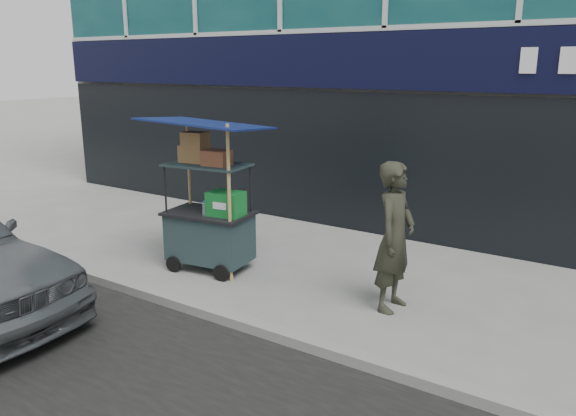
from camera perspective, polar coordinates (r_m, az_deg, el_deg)
The scene contains 4 objects.
ground at distance 6.71m, azimuth -5.43°, elevation -10.81°, with size 80.00×80.00×0.00m, color slate.
curb at distance 6.55m, azimuth -6.57°, elevation -10.94°, with size 80.00×0.18×0.12m, color gray.
vendor_cart at distance 7.95m, azimuth -7.94°, elevation -0.97°, with size 1.74×1.34×2.17m.
vendor_man at distance 6.68m, azimuth 10.81°, elevation -2.92°, with size 0.65×0.43×1.78m, color #292A1F.
Camera 1 is at (3.87, -4.68, 2.86)m, focal length 35.00 mm.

